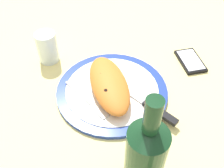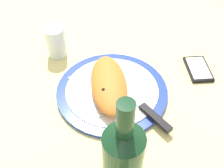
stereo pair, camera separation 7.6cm
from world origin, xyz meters
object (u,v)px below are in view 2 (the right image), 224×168
Objects in this scene: fork at (87,99)px; water_glass at (56,44)px; calzone at (109,84)px; knife at (146,110)px; smartphone at (198,69)px; wine_bottle at (122,164)px; plate at (112,91)px.

water_glass is at bearing -173.70° from fork.
water_glass is at bearing -157.28° from calzone.
knife is 25.51cm from smartphone.
knife is at bearing 139.41° from wine_bottle.
water_glass is (-34.12, -16.39, 2.36)cm from knife.
plate is 2.50× the size of smartphone.
plate is at bearing -92.03° from smartphone.
smartphone is 46.72cm from water_glass.
fork is at bearing -89.46° from smartphone.
wine_bottle is at bearing -15.63° from calzone.
knife reaches higher than plate.
water_glass reaches higher than calzone.
wine_bottle reaches higher than water_glass.
calzone is 7.53cm from fork.
smartphone is at bearing 125.26° from wine_bottle.
smartphone is 47.57cm from wine_bottle.
calzone is at bearing 99.13° from fork.
wine_bottle is at bearing -17.37° from plate.
plate reaches higher than smartphone.
plate is 12.43cm from knife.
calzone is 29.58cm from wine_bottle.
wine_bottle is at bearing -54.74° from smartphone.
knife is 1.89× the size of smartphone.
knife reaches higher than fork.
plate is at bearing -152.92° from knife.
wine_bottle is at bearing -40.59° from knife.
knife is (10.77, 6.61, -2.01)cm from calzone.
knife is (11.01, 5.63, 1.29)cm from plate.
fork reaches higher than smartphone.
wine_bottle reaches higher than calzone.
calzone reaches higher than fork.
smartphone is 0.44× the size of wine_bottle.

